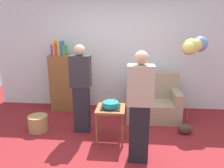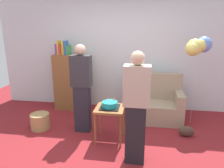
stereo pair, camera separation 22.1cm
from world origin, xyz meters
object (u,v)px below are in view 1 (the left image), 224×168
(couch, at_px, (153,103))
(person_holding_cake, at_px, (140,108))
(birthday_cake, at_px, (111,105))
(person_blowing_candles, at_px, (81,89))
(balloon_bunch, at_px, (194,46))
(handbag, at_px, (185,129))
(side_table, at_px, (111,113))
(wicker_basket, at_px, (38,123))
(bookshelf, at_px, (68,82))

(couch, relative_size, person_holding_cake, 0.67)
(birthday_cake, bearing_deg, person_holding_cake, -49.13)
(person_blowing_candles, bearing_deg, balloon_bunch, 39.85)
(person_blowing_candles, height_order, handbag, person_blowing_candles)
(couch, bearing_deg, person_blowing_candles, -152.17)
(birthday_cake, distance_m, balloon_bunch, 2.02)
(side_table, relative_size, birthday_cake, 1.89)
(birthday_cake, relative_size, balloon_bunch, 0.18)
(person_holding_cake, xyz_separation_m, balloon_bunch, (1.08, 1.48, 0.73))
(side_table, height_order, wicker_basket, side_table)
(wicker_basket, distance_m, handbag, 2.76)
(birthday_cake, xyz_separation_m, person_blowing_candles, (-0.56, 0.28, 0.18))
(couch, relative_size, person_blowing_candles, 0.67)
(birthday_cake, xyz_separation_m, person_holding_cake, (0.46, -0.53, 0.18))
(birthday_cake, xyz_separation_m, handbag, (1.35, 0.33, -0.55))
(side_table, xyz_separation_m, handbag, (1.35, 0.33, -0.41))
(person_holding_cake, bearing_deg, couch, -112.37)
(person_blowing_candles, bearing_deg, handbag, 23.43)
(couch, relative_size, handbag, 3.93)
(couch, bearing_deg, wicker_basket, -160.29)
(couch, height_order, handbag, couch)
(side_table, relative_size, person_holding_cake, 0.37)
(couch, relative_size, birthday_cake, 3.44)
(couch, bearing_deg, side_table, -128.64)
(side_table, distance_m, balloon_bunch, 2.09)
(person_holding_cake, bearing_deg, wicker_basket, -31.43)
(couch, height_order, side_table, couch)
(person_blowing_candles, bearing_deg, person_holding_cake, -16.31)
(bookshelf, bearing_deg, couch, -9.02)
(couch, distance_m, birthday_cake, 1.33)
(birthday_cake, bearing_deg, person_blowing_candles, 153.33)
(side_table, bearing_deg, birthday_cake, -31.53)
(bookshelf, distance_m, handbag, 2.71)
(person_holding_cake, bearing_deg, handbag, -145.80)
(wicker_basket, height_order, handbag, wicker_basket)
(couch, distance_m, wicker_basket, 2.36)
(bookshelf, bearing_deg, person_holding_cake, -49.52)
(person_holding_cake, xyz_separation_m, wicker_basket, (-1.86, 0.74, -0.68))
(person_blowing_candles, relative_size, balloon_bunch, 0.93)
(birthday_cake, height_order, handbag, birthday_cake)
(couch, height_order, person_holding_cake, person_holding_cake)
(side_table, bearing_deg, wicker_basket, 171.35)
(person_holding_cake, bearing_deg, birthday_cake, -58.82)
(person_holding_cake, bearing_deg, side_table, -58.82)
(side_table, height_order, handbag, side_table)
(bookshelf, relative_size, balloon_bunch, 0.93)
(birthday_cake, relative_size, handbag, 1.14)
(couch, bearing_deg, person_holding_cake, -102.68)
(wicker_basket, bearing_deg, side_table, -8.65)
(birthday_cake, relative_size, wicker_basket, 0.89)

